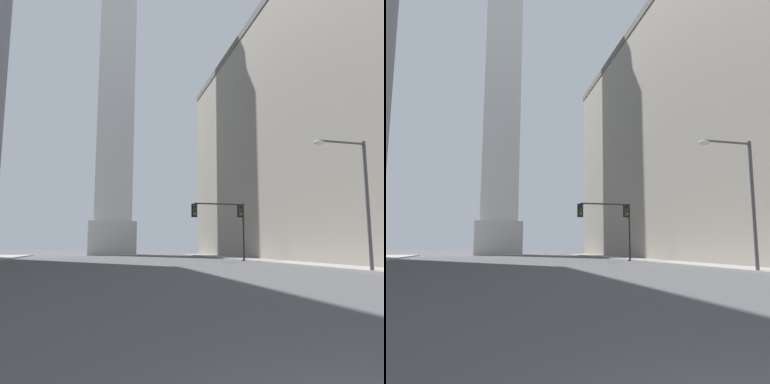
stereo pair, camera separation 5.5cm
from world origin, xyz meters
The scene contains 5 objects.
sidewalk_right centered at (14.15, 22.53, 0.07)m, with size 5.00×75.10×0.15m, color gray.
building_right centered at (24.48, 33.15, 14.20)m, with size 20.34×55.55×28.38m.
obelisk centered at (0.00, 62.58, 30.24)m, with size 7.56×7.56×63.15m.
traffic_light_mid_right centered at (9.83, 33.16, 4.32)m, with size 5.48×0.52×5.65m.
street_lamp centered at (11.35, 15.80, 4.57)m, with size 3.26×0.36×7.28m.
Camera 2 is at (-2.43, -1.62, 1.43)m, focal length 35.00 mm.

